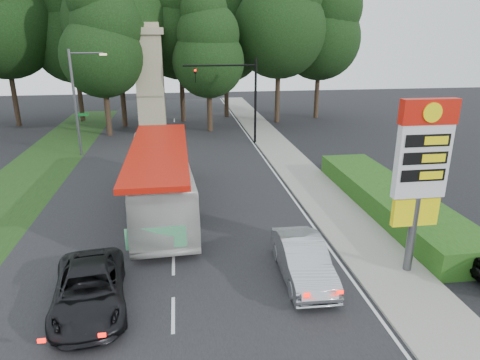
{
  "coord_description": "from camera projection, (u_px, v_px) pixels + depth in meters",
  "views": [
    {
      "loc": [
        0.49,
        -11.85,
        8.93
      ],
      "look_at": [
        3.33,
        7.8,
        2.2
      ],
      "focal_mm": 32.0,
      "sensor_mm": 36.0,
      "label": 1
    }
  ],
  "objects": [
    {
      "name": "tree_far_east",
      "position": [
        321.0,
        21.0,
        45.56
      ],
      "size": [
        8.68,
        8.68,
        17.05
      ],
      "color": "#2D2116",
      "rests_on": "ground"
    },
    {
      "name": "suv_charcoal",
      "position": [
        89.0,
        289.0,
        14.6
      ],
      "size": [
        3.0,
        5.37,
        1.42
      ],
      "primitive_type": "imported",
      "rotation": [
        0.0,
        0.0,
        0.13
      ],
      "color": "black",
      "rests_on": "ground"
    },
    {
      "name": "tree_east_mid",
      "position": [
        280.0,
        10.0,
        42.68
      ],
      "size": [
        9.52,
        9.52,
        18.7
      ],
      "color": "#2D2116",
      "rests_on": "ground"
    },
    {
      "name": "tree_monument_left",
      "position": [
        100.0,
        38.0,
        37.48
      ],
      "size": [
        7.28,
        7.28,
        14.3
      ],
      "color": "#2D2116",
      "rests_on": "ground"
    },
    {
      "name": "transit_bus",
      "position": [
        160.0,
        179.0,
        22.6
      ],
      "size": [
        3.56,
        12.39,
        3.41
      ],
      "primitive_type": "imported",
      "rotation": [
        0.0,
        0.0,
        0.06
      ],
      "color": "silver",
      "rests_on": "ground"
    },
    {
      "name": "road_surface",
      "position": [
        174.0,
        195.0,
        25.15
      ],
      "size": [
        14.0,
        80.0,
        0.02
      ],
      "primitive_type": "cube",
      "color": "black",
      "rests_on": "ground"
    },
    {
      "name": "gas_station_pylon",
      "position": [
        422.0,
        165.0,
        15.59
      ],
      "size": [
        2.1,
        0.45,
        6.85
      ],
      "color": "#59595E",
      "rests_on": "ground"
    },
    {
      "name": "traffic_signal_mast",
      "position": [
        240.0,
        89.0,
        35.67
      ],
      "size": [
        6.1,
        0.35,
        7.2
      ],
      "color": "black",
      "rests_on": "ground"
    },
    {
      "name": "sidewalk_right",
      "position": [
        313.0,
        187.0,
        26.29
      ],
      "size": [
        3.0,
        80.0,
        0.12
      ],
      "primitive_type": "cube",
      "color": "gray",
      "rests_on": "ground"
    },
    {
      "name": "streetlight_signs",
      "position": [
        78.0,
        98.0,
        32.16
      ],
      "size": [
        2.75,
        0.98,
        8.0
      ],
      "color": "#59595E",
      "rests_on": "ground"
    },
    {
      "name": "tree_center_left",
      "position": [
        114.0,
        1.0,
        40.29
      ],
      "size": [
        10.08,
        10.08,
        19.8
      ],
      "color": "#2D2116",
      "rests_on": "ground"
    },
    {
      "name": "tree_east_near",
      "position": [
        226.0,
        28.0,
        46.29
      ],
      "size": [
        8.12,
        8.12,
        15.95
      ],
      "color": "#2D2116",
      "rests_on": "ground"
    },
    {
      "name": "monument",
      "position": [
        150.0,
        78.0,
        40.11
      ],
      "size": [
        3.0,
        3.0,
        10.05
      ],
      "color": "tan",
      "rests_on": "ground"
    },
    {
      "name": "ground",
      "position": [
        173.0,
        325.0,
        13.91
      ],
      "size": [
        120.0,
        120.0,
        0.0
      ],
      "primitive_type": "plane",
      "color": "black",
      "rests_on": "ground"
    },
    {
      "name": "tree_monument_right",
      "position": [
        208.0,
        46.0,
        39.46
      ],
      "size": [
        6.72,
        6.72,
        13.2
      ],
      "color": "#2D2116",
      "rests_on": "ground"
    },
    {
      "name": "hedge",
      "position": [
        391.0,
        200.0,
        22.77
      ],
      "size": [
        3.0,
        14.0,
        1.2
      ],
      "primitive_type": "cube",
      "color": "#1F4612",
      "rests_on": "ground"
    },
    {
      "name": "tree_center_right",
      "position": [
        179.0,
        14.0,
        43.31
      ],
      "size": [
        9.24,
        9.24,
        18.15
      ],
      "color": "#2D2116",
      "rests_on": "ground"
    },
    {
      "name": "grass_verge_left",
      "position": [
        35.0,
        172.0,
        29.48
      ],
      "size": [
        5.0,
        50.0,
        0.02
      ],
      "primitive_type": "cube",
      "color": "#193814",
      "rests_on": "ground"
    },
    {
      "name": "tree_west_near",
      "position": [
        72.0,
        24.0,
        44.01
      ],
      "size": [
        8.4,
        8.4,
        16.5
      ],
      "color": "#2D2116",
      "rests_on": "ground"
    },
    {
      "name": "sedan_silver",
      "position": [
        303.0,
        260.0,
        16.36
      ],
      "size": [
        1.75,
        4.74,
        1.55
      ],
      "primitive_type": "imported",
      "rotation": [
        0.0,
        0.0,
        -0.02
      ],
      "color": "#AEB1B7",
      "rests_on": "ground"
    }
  ]
}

